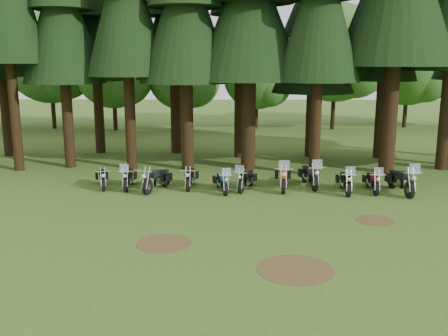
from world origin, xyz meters
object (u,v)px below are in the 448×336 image
(motorcycle_7, at_px, (310,176))
(motorcycle_10, at_px, (401,182))
(motorcycle_8, at_px, (345,182))
(motorcycle_5, at_px, (246,180))
(motorcycle_4, at_px, (222,182))
(motorcycle_2, at_px, (157,180))
(motorcycle_0, at_px, (102,179))
(motorcycle_9, at_px, (373,182))
(motorcycle_3, at_px, (190,178))
(motorcycle_1, at_px, (128,179))
(motorcycle_6, at_px, (283,178))

(motorcycle_7, height_order, motorcycle_10, motorcycle_10)
(motorcycle_8, relative_size, motorcycle_10, 0.88)
(motorcycle_5, bearing_deg, motorcycle_8, 13.12)
(motorcycle_8, bearing_deg, motorcycle_5, 177.36)
(motorcycle_4, bearing_deg, motorcycle_5, 7.78)
(motorcycle_8, bearing_deg, motorcycle_10, 0.82)
(motorcycle_2, xyz_separation_m, motorcycle_7, (7.06, 0.79, 0.03))
(motorcycle_0, relative_size, motorcycle_9, 0.93)
(motorcycle_4, height_order, motorcycle_9, motorcycle_9)
(motorcycle_2, bearing_deg, motorcycle_3, 42.98)
(motorcycle_9, distance_m, motorcycle_10, 1.22)
(motorcycle_0, height_order, motorcycle_2, motorcycle_2)
(motorcycle_8, bearing_deg, motorcycle_1, 179.28)
(motorcycle_10, bearing_deg, motorcycle_2, 171.94)
(motorcycle_9, bearing_deg, motorcycle_1, -179.84)
(motorcycle_3, xyz_separation_m, motorcycle_10, (9.46, -0.91, 0.09))
(motorcycle_0, xyz_separation_m, motorcycle_5, (6.67, -0.28, 0.03))
(motorcycle_3, xyz_separation_m, motorcycle_8, (7.02, -0.82, 0.03))
(motorcycle_7, bearing_deg, motorcycle_10, -23.10)
(motorcycle_5, relative_size, motorcycle_7, 0.87)
(motorcycle_0, xyz_separation_m, motorcycle_2, (2.61, -0.48, 0.06))
(motorcycle_5, bearing_deg, motorcycle_7, 29.90)
(motorcycle_4, xyz_separation_m, motorcycle_7, (4.09, 0.99, 0.07))
(motorcycle_3, height_order, motorcycle_7, motorcycle_7)
(motorcycle_5, xyz_separation_m, motorcycle_8, (4.43, -0.44, 0.02))
(motorcycle_1, height_order, motorcycle_2, motorcycle_1)
(motorcycle_0, height_order, motorcycle_4, motorcycle_4)
(motorcycle_3, bearing_deg, motorcycle_1, -174.13)
(motorcycle_3, xyz_separation_m, motorcycle_5, (2.58, -0.37, 0.01))
(motorcycle_1, distance_m, motorcycle_6, 7.15)
(motorcycle_2, height_order, motorcycle_3, motorcycle_2)
(motorcycle_6, distance_m, motorcycle_9, 4.01)
(motorcycle_1, xyz_separation_m, motorcycle_4, (4.36, -0.61, -0.01))
(motorcycle_3, xyz_separation_m, motorcycle_7, (5.58, 0.21, 0.07))
(motorcycle_0, relative_size, motorcycle_4, 0.95)
(motorcycle_3, distance_m, motorcycle_8, 7.06)
(motorcycle_5, height_order, motorcycle_9, motorcycle_5)
(motorcycle_3, bearing_deg, motorcycle_4, -24.99)
(motorcycle_2, xyz_separation_m, motorcycle_10, (10.93, -0.34, 0.05))
(motorcycle_2, xyz_separation_m, motorcycle_3, (1.47, 0.58, -0.04))
(motorcycle_9, bearing_deg, motorcycle_5, 179.92)
(motorcycle_4, relative_size, motorcycle_10, 0.81)
(motorcycle_7, relative_size, motorcycle_8, 1.08)
(motorcycle_6, distance_m, motorcycle_8, 2.79)
(motorcycle_2, relative_size, motorcycle_5, 1.05)
(motorcycle_1, distance_m, motorcycle_8, 9.90)
(motorcycle_7, bearing_deg, motorcycle_0, 174.92)
(motorcycle_9, height_order, motorcycle_10, motorcycle_10)
(motorcycle_1, xyz_separation_m, motorcycle_3, (2.86, 0.17, -0.01))
(motorcycle_0, distance_m, motorcycle_4, 5.62)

